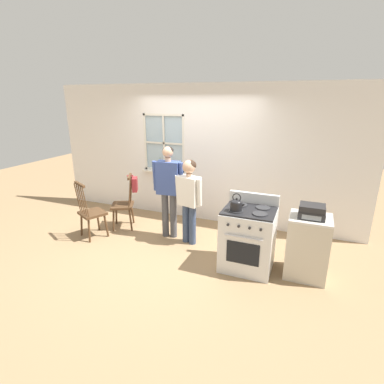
# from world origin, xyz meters

# --- Properties ---
(ground_plane) EXTENTS (16.00, 16.00, 0.00)m
(ground_plane) POSITION_xyz_m (0.00, 0.00, 0.00)
(ground_plane) COLOR #937551
(wall_back) EXTENTS (6.40, 0.16, 2.70)m
(wall_back) POSITION_xyz_m (0.03, 1.40, 1.34)
(wall_back) COLOR white
(wall_back) RESTS_ON ground_plane
(chair_by_window) EXTENTS (0.55, 0.56, 1.04)m
(chair_by_window) POSITION_xyz_m (-1.14, 0.42, 0.46)
(chair_by_window) COLOR #4C331E
(chair_by_window) RESTS_ON ground_plane
(chair_near_wall) EXTENTS (0.56, 0.55, 1.04)m
(chair_near_wall) POSITION_xyz_m (-1.44, -0.16, 0.46)
(chair_near_wall) COLOR #4C331E
(chair_near_wall) RESTS_ON ground_plane
(person_elderly_left) EXTENTS (0.56, 0.25, 1.65)m
(person_elderly_left) POSITION_xyz_m (-0.14, 0.38, 0.99)
(person_elderly_left) COLOR #4C4C51
(person_elderly_left) RESTS_ON ground_plane
(person_teen_center) EXTENTS (0.53, 0.29, 1.47)m
(person_teen_center) POSITION_xyz_m (0.29, 0.28, 0.91)
(person_teen_center) COLOR #384766
(person_teen_center) RESTS_ON ground_plane
(stove) EXTENTS (0.74, 0.68, 1.08)m
(stove) POSITION_xyz_m (1.39, -0.13, 0.47)
(stove) COLOR silver
(stove) RESTS_ON ground_plane
(kettle) EXTENTS (0.21, 0.17, 0.25)m
(kettle) POSITION_xyz_m (1.22, -0.27, 1.02)
(kettle) COLOR black
(kettle) RESTS_ON stove
(potted_plant) EXTENTS (0.15, 0.15, 0.31)m
(potted_plant) POSITION_xyz_m (-0.81, 1.31, 1.03)
(potted_plant) COLOR #42474C
(potted_plant) RESTS_ON wall_back
(handbag) EXTENTS (0.24, 0.24, 0.31)m
(handbag) POSITION_xyz_m (-0.93, 0.52, 0.87)
(handbag) COLOR maroon
(handbag) RESTS_ON chair_by_window
(side_counter) EXTENTS (0.55, 0.50, 0.90)m
(side_counter) POSITION_xyz_m (2.20, -0.04, 0.45)
(side_counter) COLOR beige
(side_counter) RESTS_ON ground_plane
(stereo) EXTENTS (0.34, 0.29, 0.18)m
(stereo) POSITION_xyz_m (2.20, -0.06, 0.99)
(stereo) COLOR #232326
(stereo) RESTS_ON side_counter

